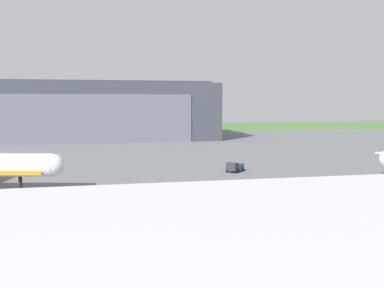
# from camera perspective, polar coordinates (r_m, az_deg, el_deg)

# --- Properties ---
(ground_plane) EXTENTS (440.00, 440.00, 0.00)m
(ground_plane) POSITION_cam_1_polar(r_m,az_deg,el_deg) (77.52, 1.71, -5.20)
(ground_plane) COLOR slate
(grass_field_strip) EXTENTS (440.00, 56.00, 0.08)m
(grass_field_strip) POSITION_cam_1_polar(r_m,az_deg,el_deg) (237.21, -7.79, 2.00)
(grass_field_strip) COLOR #497C33
(grass_field_strip) RESTS_ON ground_plane
(maintenance_hangar) EXTENTS (95.11, 39.56, 21.98)m
(maintenance_hangar) POSITION_cam_1_polar(r_m,az_deg,el_deg) (174.02, -13.26, 4.09)
(maintenance_hangar) COLOR #383D47
(maintenance_hangar) RESTS_ON ground_plane
(pushback_tractor) EXTENTS (4.34, 4.34, 2.00)m
(pushback_tractor) POSITION_cam_1_polar(r_m,az_deg,el_deg) (91.52, 5.44, -2.89)
(pushback_tractor) COLOR #2D2D33
(pushback_tractor) RESTS_ON ground_plane
(stair_truck) EXTENTS (4.26, 4.55, 2.45)m
(stair_truck) POSITION_cam_1_polar(r_m,az_deg,el_deg) (64.59, 13.98, -6.34)
(stair_truck) COLOR silver
(stair_truck) RESTS_ON ground_plane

